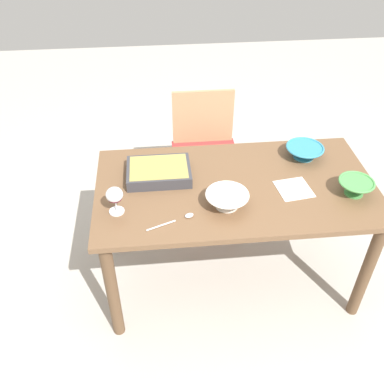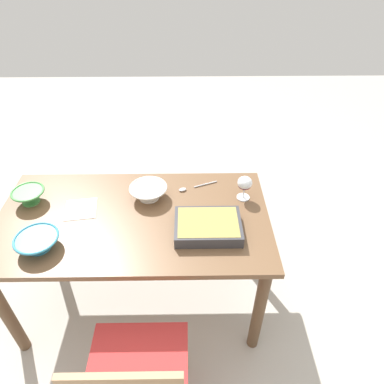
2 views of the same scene
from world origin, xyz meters
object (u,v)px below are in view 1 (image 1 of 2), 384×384
chair (205,148)px  small_bowl (227,199)px  serving_spoon (180,219)px  wine_glass (115,196)px  serving_bowl (355,187)px  mixing_bowl (304,151)px  dining_table (235,200)px  casserole_dish (159,171)px  napkin (294,189)px

chair → small_bowl: size_ratio=3.91×
serving_spoon → wine_glass: bearing=-16.3°
serving_bowl → serving_spoon: 0.91m
small_bowl → serving_spoon: 0.26m
chair → mixing_bowl: bearing=132.8°
small_bowl → serving_spoon: size_ratio=0.92×
dining_table → casserole_dish: (0.40, -0.11, 0.14)m
wine_glass → serving_spoon: size_ratio=0.62×
mixing_bowl → serving_spoon: bearing=31.5°
dining_table → serving_spoon: size_ratio=6.27×
casserole_dish → napkin: (-0.70, 0.18, -0.03)m
casserole_dish → serving_spoon: 0.36m
dining_table → serving_bowl: bearing=167.5°
chair → serving_bowl: bearing=126.7°
chair → small_bowl: chair is taller
small_bowl → napkin: (-0.37, -0.10, -0.04)m
serving_bowl → casserole_dish: bearing=-13.7°
chair → casserole_dish: bearing=62.8°
chair → mixing_bowl: size_ratio=3.93×
serving_spoon → napkin: bearing=-163.9°
dining_table → napkin: 0.32m
mixing_bowl → small_bowl: (0.51, 0.38, 0.00)m
wine_glass → serving_bowl: wine_glass is taller
casserole_dish → mixing_bowl: size_ratio=1.58×
chair → wine_glass: wine_glass is taller
dining_table → casserole_dish: casserole_dish is taller
napkin → casserole_dish: bearing=-14.3°
mixing_bowl → serving_spoon: mixing_bowl is taller
dining_table → serving_bowl: serving_bowl is taller
casserole_dish → napkin: bearing=165.7°
casserole_dish → serving_bowl: size_ratio=1.87×
casserole_dish → chair: bearing=-117.2°
wine_glass → serving_spoon: wine_glass is taller
casserole_dish → napkin: casserole_dish is taller
dining_table → chair: chair is taller
chair → casserole_dish: (0.33, 0.64, 0.29)m
dining_table → mixing_bowl: (-0.43, -0.21, 0.14)m
napkin → dining_table: bearing=-12.6°
casserole_dish → serving_spoon: size_ratio=1.44×
casserole_dish → serving_bowl: 1.02m
chair → casserole_dish: chair is taller
wine_glass → small_bowl: wine_glass is taller
chair → small_bowl: 0.96m
wine_glass → serving_spoon: bearing=163.7°
chair → serving_bowl: size_ratio=4.65×
chair → small_bowl: bearing=89.6°
wine_glass → napkin: wine_glass is taller
mixing_bowl → napkin: size_ratio=1.25×
serving_bowl → napkin: 0.31m
mixing_bowl → serving_bowl: 0.38m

